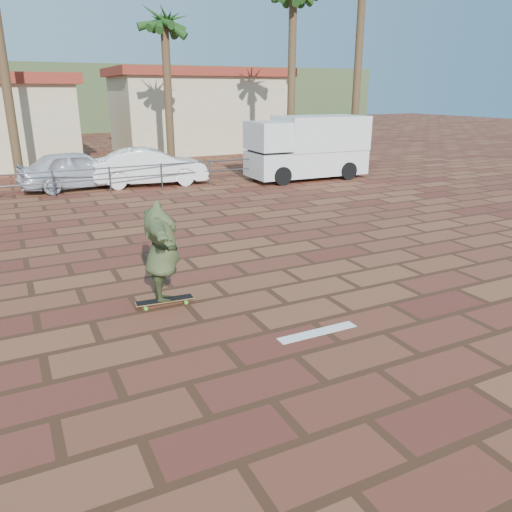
{
  "coord_description": "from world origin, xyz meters",
  "views": [
    {
      "loc": [
        -3.42,
        -7.24,
        3.71
      ],
      "look_at": [
        0.48,
        0.6,
        0.8
      ],
      "focal_mm": 35.0,
      "sensor_mm": 36.0,
      "label": 1
    }
  ],
  "objects_px": {
    "skateboarder": "(162,252)",
    "car_silver": "(78,169)",
    "longboard": "(165,301)",
    "car_white": "(150,167)",
    "campervan": "(308,146)"
  },
  "relations": [
    {
      "from": "car_white",
      "to": "car_silver",
      "type": "bearing_deg",
      "value": 87.38
    },
    {
      "from": "skateboarder",
      "to": "campervan",
      "type": "relative_size",
      "value": 0.43
    },
    {
      "from": "longboard",
      "to": "car_white",
      "type": "bearing_deg",
      "value": 80.64
    },
    {
      "from": "campervan",
      "to": "skateboarder",
      "type": "bearing_deg",
      "value": -130.79
    },
    {
      "from": "car_silver",
      "to": "car_white",
      "type": "distance_m",
      "value": 2.82
    },
    {
      "from": "campervan",
      "to": "car_silver",
      "type": "distance_m",
      "value": 9.59
    },
    {
      "from": "campervan",
      "to": "car_white",
      "type": "bearing_deg",
      "value": 168.72
    },
    {
      "from": "longboard",
      "to": "skateboarder",
      "type": "xyz_separation_m",
      "value": [
        0.0,
        0.0,
        0.94
      ]
    },
    {
      "from": "longboard",
      "to": "car_white",
      "type": "relative_size",
      "value": 0.24
    },
    {
      "from": "car_silver",
      "to": "skateboarder",
      "type": "bearing_deg",
      "value": 170.93
    },
    {
      "from": "car_white",
      "to": "longboard",
      "type": "bearing_deg",
      "value": 174.03
    },
    {
      "from": "car_silver",
      "to": "longboard",
      "type": "bearing_deg",
      "value": 170.93
    },
    {
      "from": "skateboarder",
      "to": "car_silver",
      "type": "distance_m",
      "value": 12.57
    },
    {
      "from": "campervan",
      "to": "car_white",
      "type": "height_order",
      "value": "campervan"
    },
    {
      "from": "skateboarder",
      "to": "car_silver",
      "type": "height_order",
      "value": "skateboarder"
    }
  ]
}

